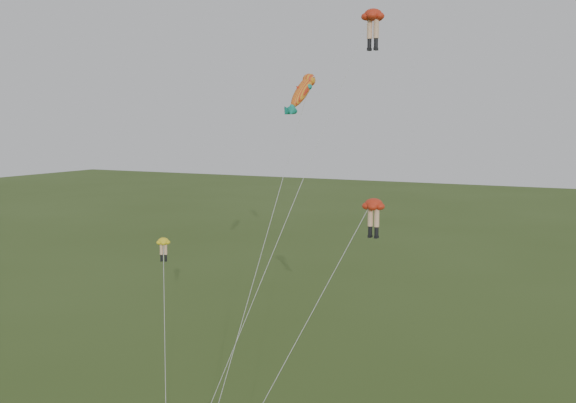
% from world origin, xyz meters
% --- Properties ---
extents(legs_kite_red_high, '(7.38, 10.53, 23.81)m').
position_xyz_m(legs_kite_red_high, '(5.77, 9.07, 22.88)').
color(legs_kite_red_high, red).
rests_on(legs_kite_red_high, ground).
extents(legs_kite_red_mid, '(5.03, 9.30, 12.18)m').
position_xyz_m(legs_kite_red_mid, '(7.07, 6.03, 11.46)').
color(legs_kite_red_mid, red).
rests_on(legs_kite_red_mid, ground).
extents(legs_kite_yellow, '(4.78, 6.23, 9.48)m').
position_xyz_m(legs_kite_yellow, '(-5.09, 1.66, 8.63)').
color(legs_kite_yellow, yellow).
rests_on(legs_kite_yellow, ground).
extents(fish_kite, '(2.46, 9.97, 20.09)m').
position_xyz_m(fish_kite, '(1.78, 7.43, 18.60)').
color(fish_kite, orange).
rests_on(fish_kite, ground).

